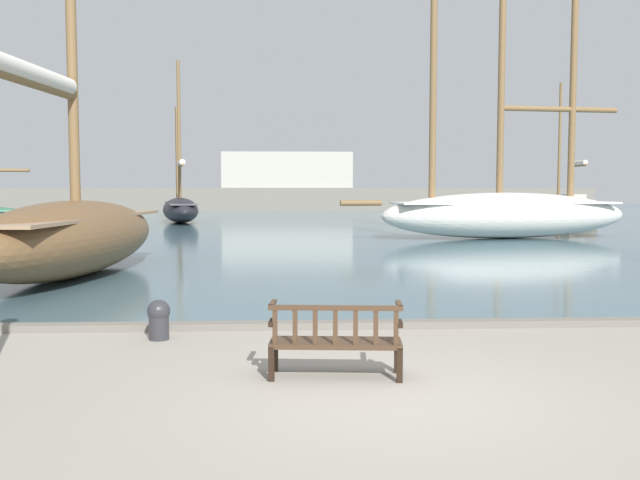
% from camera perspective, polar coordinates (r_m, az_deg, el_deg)
% --- Properties ---
extents(ground_plane, '(160.00, 160.00, 0.00)m').
position_cam_1_polar(ground_plane, '(8.10, 5.69, -12.39)').
color(ground_plane, gray).
extents(harbor_water, '(100.00, 80.00, 0.08)m').
position_cam_1_polar(harbor_water, '(51.74, -1.62, 1.74)').
color(harbor_water, '#476670').
rests_on(harbor_water, ground).
extents(quay_edge_kerb, '(40.00, 0.30, 0.12)m').
position_cam_1_polar(quay_edge_kerb, '(11.80, 2.88, -6.78)').
color(quay_edge_kerb, slate).
rests_on(quay_edge_kerb, ground).
extents(park_bench, '(1.64, 0.66, 0.92)m').
position_cam_1_polar(park_bench, '(8.73, 1.25, -7.97)').
color(park_bench, black).
rests_on(park_bench, ground).
extents(sailboat_nearest_starboard, '(3.88, 10.63, 10.11)m').
position_cam_1_polar(sailboat_nearest_starboard, '(45.81, -11.11, 2.55)').
color(sailboat_nearest_starboard, black).
rests_on(sailboat_nearest_starboard, harbor_water).
extents(sailboat_distant_harbor, '(2.40, 9.75, 11.40)m').
position_cam_1_polar(sailboat_distant_harbor, '(52.49, 19.40, 2.60)').
color(sailboat_distant_harbor, brown).
rests_on(sailboat_distant_harbor, harbor_water).
extents(sailboat_outer_starboard, '(13.04, 4.34, 16.15)m').
position_cam_1_polar(sailboat_outer_starboard, '(32.15, 14.57, 2.47)').
color(sailboat_outer_starboard, silver).
rests_on(sailboat_outer_starboard, harbor_water).
extents(sailboat_far_port, '(3.56, 10.40, 14.09)m').
position_cam_1_polar(sailboat_far_port, '(19.01, -19.24, 0.72)').
color(sailboat_far_port, brown).
rests_on(sailboat_far_port, harbor_water).
extents(mooring_bollard, '(0.35, 0.35, 0.61)m').
position_cam_1_polar(mooring_bollard, '(11.16, -12.77, -6.11)').
color(mooring_bollard, '#2D2D33').
rests_on(mooring_bollard, ground).
extents(far_breakwater, '(58.25, 2.40, 5.68)m').
position_cam_1_polar(far_breakwater, '(69.18, -2.10, 3.78)').
color(far_breakwater, slate).
rests_on(far_breakwater, ground).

